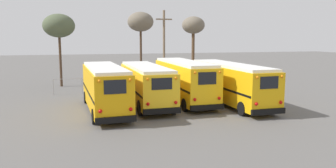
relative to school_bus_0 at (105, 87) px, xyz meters
name	(u,v)px	position (x,y,z in m)	size (l,w,h in m)	color
ground_plane	(167,104)	(4.83, 1.16, -1.72)	(160.00, 160.00, 0.00)	#5B5956
school_bus_0	(105,87)	(0.00, 0.00, 0.00)	(2.82, 9.53, 3.19)	#E5A00C
school_bus_1	(146,83)	(3.22, 1.46, -0.06)	(2.63, 9.81, 3.03)	yellow
school_bus_2	(184,80)	(6.44, 1.82, 0.05)	(2.57, 9.61, 3.29)	yellow
school_bus_3	(230,82)	(9.65, 0.19, -0.02)	(2.64, 10.80, 3.14)	#EAAA0F
utility_pole	(164,46)	(7.43, 12.06, 2.52)	(1.80, 0.25, 8.09)	#75604C
bare_tree_0	(193,27)	(11.22, 13.18, 4.66)	(2.62, 2.62, 7.55)	brown
bare_tree_1	(59,26)	(-3.54, 13.23, 4.59)	(3.26, 3.26, 7.59)	#473323
bare_tree_2	(141,22)	(5.58, 15.96, 5.21)	(3.09, 3.09, 8.16)	#473323
fence_line	(149,80)	(4.83, 8.09, -0.73)	(17.71, 0.06, 1.42)	#939399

